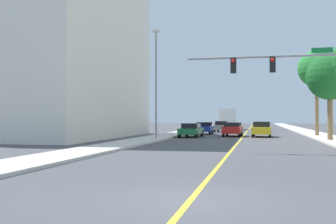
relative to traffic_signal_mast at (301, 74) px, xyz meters
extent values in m
plane|color=#47474C|center=(-3.80, 28.31, -4.23)|extent=(192.00, 192.00, 0.00)
cube|color=beige|center=(-11.48, 28.31, -4.15)|extent=(2.82, 168.00, 0.15)
cube|color=beige|center=(3.88, 28.31, -4.15)|extent=(2.82, 168.00, 0.15)
cube|color=yellow|center=(-3.80, 28.31, -4.22)|extent=(0.16, 144.00, 0.01)
cube|color=silver|center=(-21.58, 14.43, 4.25)|extent=(12.72, 22.33, 16.95)
cylinder|color=gray|center=(-1.65, 0.00, 1.02)|extent=(9.05, 0.14, 0.14)
cube|color=black|center=(-1.50, 0.00, 0.57)|extent=(0.32, 0.24, 0.84)
sphere|color=red|center=(-1.50, -0.14, 0.82)|extent=(0.20, 0.20, 0.20)
cube|color=black|center=(-3.61, 0.00, 0.57)|extent=(0.32, 0.24, 0.84)
sphere|color=red|center=(-3.61, -0.14, 0.82)|extent=(0.20, 0.20, 0.20)
cube|color=#147233|center=(1.07, 0.00, 1.27)|extent=(1.10, 0.04, 0.28)
cylinder|color=gray|center=(-10.57, 10.24, 0.34)|extent=(0.16, 0.16, 8.83)
cube|color=beige|center=(-10.57, 10.24, 4.90)|extent=(0.56, 0.28, 0.20)
cylinder|color=brown|center=(3.32, 11.78, -1.55)|extent=(0.41, 0.41, 5.04)
sphere|color=#195B23|center=(3.32, 11.78, 0.97)|extent=(3.73, 3.73, 3.73)
cone|color=#195B23|center=(3.47, 12.89, 0.77)|extent=(1.37, 0.58, 1.64)
cone|color=#195B23|center=(2.20, 11.72, 0.77)|extent=(0.51, 1.63, 1.61)
cone|color=#195B23|center=(3.34, 10.66, 0.77)|extent=(1.61, 0.47, 1.40)
cylinder|color=brown|center=(3.47, 20.53, -0.73)|extent=(0.36, 0.36, 6.69)
sphere|color=#287F33|center=(3.47, 20.53, 2.61)|extent=(3.73, 3.73, 3.73)
cone|color=#287F33|center=(4.59, 20.63, 2.41)|extent=(0.56, 1.77, 1.63)
cone|color=#287F33|center=(3.28, 21.63, 2.41)|extent=(1.42, 0.63, 1.72)
cone|color=#287F33|center=(2.37, 20.35, 2.41)|extent=(0.66, 1.85, 1.61)
cone|color=#287F33|center=(3.51, 19.41, 2.41)|extent=(1.65, 0.48, 1.98)
cube|color=gold|center=(-1.95, 19.10, -3.57)|extent=(1.93, 4.41, 0.68)
cube|color=black|center=(-1.95, 19.17, -2.97)|extent=(1.65, 2.14, 0.52)
cylinder|color=black|center=(-2.71, 20.75, -3.91)|extent=(0.24, 0.65, 0.64)
cylinder|color=black|center=(-1.10, 20.71, -3.91)|extent=(0.24, 0.65, 0.64)
cylinder|color=black|center=(-2.80, 17.49, -3.91)|extent=(0.24, 0.65, 0.64)
cylinder|color=black|center=(-1.18, 17.45, -3.91)|extent=(0.24, 0.65, 0.64)
cube|color=#1E389E|center=(-8.44, 24.94, -3.60)|extent=(1.86, 4.10, 0.61)
cube|color=black|center=(-8.44, 25.11, -3.06)|extent=(1.62, 1.81, 0.46)
cylinder|color=black|center=(-7.62, 23.45, -3.91)|extent=(0.23, 0.64, 0.64)
cylinder|color=black|center=(-9.24, 23.44, -3.91)|extent=(0.23, 0.64, 0.64)
cylinder|color=black|center=(-7.64, 26.43, -3.91)|extent=(0.23, 0.64, 0.64)
cylinder|color=black|center=(-9.27, 26.42, -3.91)|extent=(0.23, 0.64, 0.64)
cube|color=#196638|center=(-8.70, 16.99, -3.63)|extent=(1.92, 4.54, 0.56)
cube|color=black|center=(-8.71, 16.92, -3.10)|extent=(1.63, 2.05, 0.49)
cylinder|color=black|center=(-7.96, 15.27, -3.91)|extent=(0.24, 0.65, 0.64)
cylinder|color=black|center=(-9.55, 15.32, -3.91)|extent=(0.24, 0.65, 0.64)
cylinder|color=black|center=(-7.86, 18.66, -3.91)|extent=(0.24, 0.65, 0.64)
cylinder|color=black|center=(-9.44, 18.70, -3.91)|extent=(0.24, 0.65, 0.64)
cube|color=red|center=(-4.82, 19.70, -3.56)|extent=(1.91, 4.46, 0.69)
cube|color=black|center=(-4.83, 19.52, -3.00)|extent=(1.62, 2.32, 0.42)
cylinder|color=black|center=(-5.54, 21.38, -3.91)|extent=(0.24, 0.65, 0.64)
cylinder|color=black|center=(-3.99, 21.32, -3.91)|extent=(0.24, 0.65, 0.64)
cylinder|color=black|center=(-5.65, 18.08, -3.91)|extent=(0.24, 0.65, 0.64)
cylinder|color=black|center=(-4.11, 18.03, -3.91)|extent=(0.24, 0.65, 0.64)
cube|color=#BCBCC1|center=(-2.02, 33.91, -3.62)|extent=(1.77, 4.16, 0.57)
cube|color=black|center=(-2.02, 33.74, -3.08)|extent=(1.55, 2.15, 0.51)
cylinder|color=black|center=(-2.80, 35.43, -3.91)|extent=(0.22, 0.64, 0.64)
cylinder|color=black|center=(-1.25, 35.44, -3.91)|extent=(0.22, 0.64, 0.64)
cylinder|color=black|center=(-2.80, 32.38, -3.91)|extent=(0.22, 0.64, 0.64)
cylinder|color=black|center=(-1.24, 32.39, -3.91)|extent=(0.22, 0.64, 0.64)
cube|color=slate|center=(-7.07, 33.03, -3.60)|extent=(1.85, 4.65, 0.62)
cube|color=black|center=(-7.08, 32.73, -3.02)|extent=(1.57, 2.10, 0.53)
cylinder|color=black|center=(-7.78, 34.80, -3.91)|extent=(0.24, 0.65, 0.64)
cylinder|color=black|center=(-6.26, 34.76, -3.91)|extent=(0.24, 0.65, 0.64)
cylinder|color=black|center=(-7.88, 31.30, -3.91)|extent=(0.24, 0.65, 0.64)
cylinder|color=black|center=(-6.36, 31.26, -3.91)|extent=(0.24, 0.65, 0.64)
cube|color=silver|center=(-7.19, 48.13, -2.98)|extent=(2.45, 2.49, 1.60)
cube|color=silver|center=(-7.10, 43.77, -2.35)|extent=(2.53, 6.33, 2.85)
cylinder|color=black|center=(-8.24, 48.11, -3.78)|extent=(0.30, 0.91, 0.90)
cylinder|color=black|center=(-6.14, 48.16, -3.78)|extent=(0.30, 0.91, 0.90)
cylinder|color=black|center=(-8.12, 42.18, -3.78)|extent=(0.30, 0.91, 0.90)
cylinder|color=black|center=(-6.02, 42.23, -3.78)|extent=(0.30, 0.91, 0.90)
camera|label=1|loc=(-2.26, -23.21, -2.32)|focal=44.39mm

